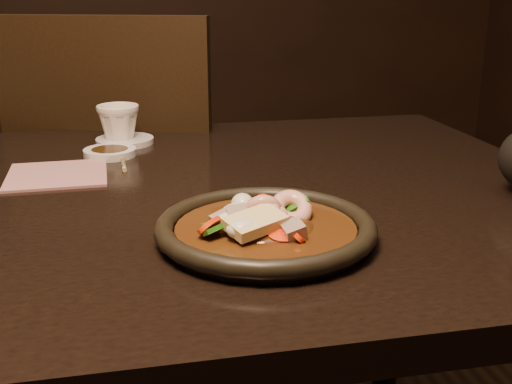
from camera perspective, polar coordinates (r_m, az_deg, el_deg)
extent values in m
cube|color=black|center=(0.95, -19.03, -1.74)|extent=(1.60, 0.90, 0.04)
cylinder|color=black|center=(1.55, 11.87, -8.38)|extent=(0.06, 0.06, 0.71)
cube|color=black|center=(1.63, -10.08, -2.42)|extent=(0.59, 0.59, 0.04)
cylinder|color=black|center=(1.86, -2.45, -7.82)|extent=(0.04, 0.04, 0.45)
cylinder|color=black|center=(1.54, -4.70, -13.86)|extent=(0.04, 0.04, 0.45)
cylinder|color=black|center=(1.95, -13.44, -7.06)|extent=(0.04, 0.04, 0.45)
cylinder|color=black|center=(1.65, -17.88, -12.45)|extent=(0.04, 0.04, 0.45)
cube|color=black|center=(1.37, -13.14, 4.91)|extent=(0.43, 0.17, 0.48)
cylinder|color=black|center=(0.75, 0.86, -3.90)|extent=(0.24, 0.24, 0.01)
torus|color=black|center=(0.75, 0.86, -3.12)|extent=(0.26, 0.26, 0.02)
cylinder|color=#3A1D0A|center=(0.75, 0.86, -3.38)|extent=(0.21, 0.21, 0.01)
ellipsoid|color=#3A1D0A|center=(0.75, 0.86, -3.38)|extent=(0.12, 0.11, 0.03)
torus|color=#D69D87|center=(0.76, 0.61, -2.12)|extent=(0.06, 0.04, 0.05)
torus|color=#D69D87|center=(0.75, 0.59, -3.01)|extent=(0.05, 0.06, 0.05)
torus|color=#D69D87|center=(0.74, 0.97, -2.24)|extent=(0.06, 0.06, 0.04)
torus|color=#D69D87|center=(0.78, 3.13, -1.49)|extent=(0.06, 0.06, 0.04)
cube|color=gray|center=(0.75, -2.94, -2.74)|extent=(0.03, 0.03, 0.03)
cube|color=gray|center=(0.72, -0.33, -3.59)|extent=(0.03, 0.03, 0.03)
cube|color=gray|center=(0.74, -1.63, -2.22)|extent=(0.03, 0.03, 0.03)
cube|color=gray|center=(0.71, 3.36, -3.54)|extent=(0.03, 0.03, 0.03)
cube|color=gray|center=(0.74, 1.42, -2.78)|extent=(0.04, 0.03, 0.03)
cylinder|color=red|center=(0.72, -4.11, -3.00)|extent=(0.05, 0.05, 0.03)
cylinder|color=red|center=(0.72, 3.55, -3.70)|extent=(0.03, 0.04, 0.03)
cylinder|color=red|center=(0.79, 0.54, -0.97)|extent=(0.04, 0.04, 0.03)
cylinder|color=red|center=(0.74, 0.61, -3.23)|extent=(0.04, 0.05, 0.04)
cylinder|color=red|center=(0.71, 2.68, -3.82)|extent=(0.04, 0.04, 0.03)
cube|color=#236012|center=(0.78, 3.52, -1.30)|extent=(0.03, 0.02, 0.03)
cube|color=#236012|center=(0.75, 2.48, -2.81)|extent=(0.03, 0.04, 0.01)
cube|color=#236012|center=(0.74, -3.53, -2.80)|extent=(0.04, 0.01, 0.01)
cube|color=#236012|center=(0.78, 1.17, -1.85)|extent=(0.03, 0.02, 0.03)
cube|color=#236012|center=(0.74, 1.25, -3.22)|extent=(0.04, 0.02, 0.02)
cube|color=#236012|center=(0.71, -3.41, -3.17)|extent=(0.04, 0.03, 0.01)
ellipsoid|color=beige|center=(0.74, -1.97, -2.29)|extent=(0.04, 0.02, 0.02)
ellipsoid|color=beige|center=(0.70, -1.17, -3.33)|extent=(0.04, 0.03, 0.02)
ellipsoid|color=beige|center=(0.75, 0.64, -2.86)|extent=(0.03, 0.03, 0.02)
ellipsoid|color=beige|center=(0.78, -1.20, -1.08)|extent=(0.03, 0.03, 0.03)
ellipsoid|color=beige|center=(0.77, -1.96, -1.75)|extent=(0.03, 0.03, 0.02)
cube|color=#E7D38A|center=(0.71, -0.08, -2.70)|extent=(0.08, 0.06, 0.03)
cylinder|color=silver|center=(1.15, -12.86, 3.45)|extent=(0.09, 0.09, 0.01)
cylinder|color=silver|center=(1.23, -11.58, 4.48)|extent=(0.11, 0.11, 0.01)
imported|color=silver|center=(1.23, -12.12, 6.02)|extent=(0.10, 0.09, 0.08)
cylinder|color=tan|center=(1.15, -11.88, 3.48)|extent=(0.01, 0.24, 0.01)
cylinder|color=tan|center=(1.17, -11.90, 3.63)|extent=(0.01, 0.24, 0.01)
cube|color=#9C6260|center=(1.05, -17.25, 1.48)|extent=(0.15, 0.15, 0.00)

